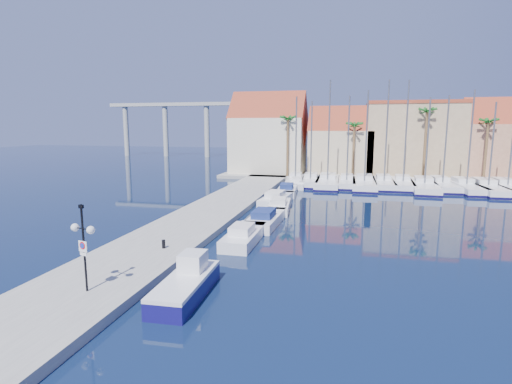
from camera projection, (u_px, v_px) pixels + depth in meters
ground at (276, 283)px, 21.18m from camera, size 260.00×260.00×0.00m
quay_west at (206, 215)px, 36.14m from camera, size 6.00×77.00×0.50m
shore_north at (390, 176)px, 64.95m from camera, size 54.00×16.00×0.50m
lamp_post at (83, 235)px, 18.50m from camera, size 1.40×0.63×4.20m
bollard at (164, 244)px, 25.54m from camera, size 0.22×0.22×0.55m
fishing_boat at (187, 284)px, 19.48m from camera, size 2.01×5.53×1.91m
motorboat_west_0 at (244, 235)px, 28.56m from camera, size 2.02×6.30×1.40m
motorboat_west_1 at (265, 219)px, 33.70m from camera, size 2.44×7.17×1.40m
motorboat_west_2 at (279, 206)px, 39.03m from camera, size 2.50×6.15×1.40m
motorboat_west_3 at (277, 198)px, 43.13m from camera, size 2.95×7.49×1.40m
motorboat_west_4 at (287, 190)px, 48.68m from camera, size 2.65×6.82×1.40m
motorboat_west_5 at (297, 184)px, 54.32m from camera, size 2.46×6.09×1.40m
sailboat_0 at (296, 180)px, 56.88m from camera, size 2.75×8.59×12.24m
sailboat_1 at (311, 181)px, 56.38m from camera, size 2.69×9.49×11.61m
sailboat_2 at (328, 182)px, 55.50m from camera, size 3.23×11.76×14.29m
sailboat_3 at (347, 182)px, 54.98m from camera, size 2.47×8.87×12.21m
sailboat_4 at (364, 183)px, 54.20m from camera, size 3.18×11.66×12.85m
sailboat_5 at (384, 183)px, 54.33m from camera, size 2.77×10.06×14.20m
sailboat_6 at (403, 183)px, 53.78m from camera, size 3.03×10.13×14.10m
sailboat_7 at (424, 186)px, 51.90m from camera, size 3.96×11.98×11.78m
sailboat_8 at (441, 185)px, 52.59m from camera, size 3.27×10.19×12.10m
sailboat_9 at (465, 186)px, 51.21m from camera, size 3.60×11.04×12.65m
sailboat_10 at (486, 188)px, 50.32m from camera, size 3.39×11.67×11.12m
sailboat_11 at (506, 187)px, 50.59m from camera, size 3.04×10.85×11.62m
building_0 at (269, 136)px, 67.51m from camera, size 12.30×9.00×13.50m
building_1 at (341, 144)px, 64.98m from camera, size 10.30×8.00×11.00m
building_2 at (412, 139)px, 63.28m from camera, size 14.20×10.20×11.50m
building_3 at (498, 142)px, 59.66m from camera, size 10.30×8.00×12.00m
palm_0 at (288, 121)px, 61.38m from camera, size 2.60×2.60×10.15m
palm_1 at (354, 127)px, 59.26m from camera, size 2.60×2.60×9.15m
palm_2 at (427, 113)px, 56.68m from camera, size 2.60×2.60×11.15m
palm_3 at (488, 123)px, 55.10m from camera, size 2.60×2.60×9.65m
viaduct at (189, 119)px, 107.11m from camera, size 48.00×2.20×14.45m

